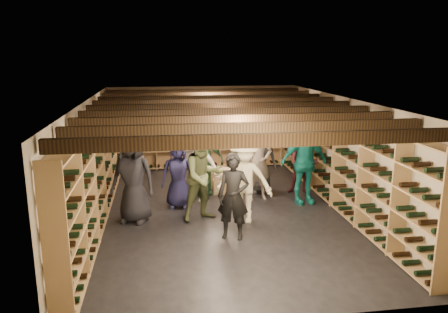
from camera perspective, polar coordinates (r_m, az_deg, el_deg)
name	(u,v)px	position (r m, az deg, el deg)	size (l,w,h in m)	color
ground	(223,212)	(9.50, -0.16, -7.22)	(8.00, 8.00, 0.00)	black
walls	(223,158)	(9.15, -0.16, -0.16)	(5.52, 8.02, 2.40)	tan
ceiling	(223,100)	(8.95, -0.17, 7.33)	(5.50, 8.00, 0.01)	beige
ceiling_joists	(223,107)	(8.97, -0.17, 6.44)	(5.40, 7.12, 0.18)	black
wine_rack_left	(97,168)	(9.18, -16.25, -1.47)	(0.32, 7.50, 2.15)	#9E794D
wine_rack_right	(339,159)	(9.88, 14.76, -0.35)	(0.32, 7.50, 2.15)	#9E794D
wine_rack_back	(204,132)	(12.90, -2.64, 3.22)	(4.70, 0.30, 2.15)	#9E794D
crate_stack_left	(220,178)	(11.06, -0.57, -2.85)	(0.56, 0.43, 0.51)	tan
crate_stack_right	(224,183)	(10.67, 0.03, -3.45)	(0.52, 0.36, 0.51)	tan
crate_loose	(233,189)	(10.76, 1.15, -4.27)	(0.50, 0.33, 0.17)	tan
person_0	(133,177)	(8.89, -11.81, -2.68)	(0.91, 0.59, 1.85)	black
person_1	(233,197)	(7.95, 1.22, -5.25)	(0.58, 0.38, 1.60)	black
person_2	(203,176)	(8.83, -2.71, -2.61)	(0.89, 0.69, 1.82)	#515C36
person_3	(244,180)	(8.71, 2.64, -3.08)	(1.13, 0.65, 1.75)	beige
person_4	(304,163)	(9.98, 10.41, -0.81)	(1.10, 0.46, 1.87)	#147B70
person_6	(178,174)	(9.63, -6.02, -2.32)	(0.73, 0.48, 1.50)	#22224F
person_7	(259,163)	(10.09, 4.54, -0.83)	(0.64, 0.42, 1.75)	gray
person_8	(303,164)	(10.67, 10.30, -0.92)	(0.73, 0.57, 1.50)	#451A1F
person_9	(197,165)	(9.95, -3.59, -1.13)	(1.11, 0.64, 1.72)	#B6B0A6
person_10	(204,161)	(10.46, -2.67, -0.59)	(0.96, 0.40, 1.64)	#295233
person_12	(259,157)	(10.67, 4.65, -0.09)	(0.85, 0.55, 1.73)	#39393E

